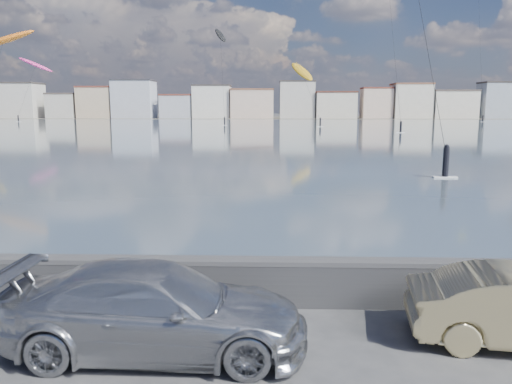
{
  "coord_description": "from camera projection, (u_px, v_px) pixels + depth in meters",
  "views": [
    {
      "loc": [
        1.35,
        -7.24,
        4.11
      ],
      "look_at": [
        1.0,
        4.0,
        2.2
      ],
      "focal_mm": 35.0,
      "sensor_mm": 36.0,
      "label": 1
    }
  ],
  "objects": [
    {
      "name": "car_silver",
      "position": [
        156.0,
        309.0,
        8.43
      ],
      "size": [
        5.18,
        2.18,
        1.49
      ],
      "primitive_type": "imported",
      "rotation": [
        0.0,
        0.0,
        1.55
      ],
      "color": "#ABADB3",
      "rests_on": "ground"
    },
    {
      "name": "far_shore_strip",
      "position": [
        268.0,
        118.0,
        204.95
      ],
      "size": [
        500.0,
        60.0,
        0.0
      ],
      "primitive_type": "cube",
      "color": "#4C473D",
      "rests_on": "ground"
    },
    {
      "name": "ground",
      "position": [
        185.0,
        371.0,
        7.86
      ],
      "size": [
        700.0,
        700.0,
        0.0
      ],
      "primitive_type": "plane",
      "color": "#333335",
      "rests_on": "ground"
    },
    {
      "name": "kitesurfer_3",
      "position": [
        302.0,
        72.0,
        118.3
      ],
      "size": [
        7.24,
        18.12,
        15.51
      ],
      "color": "#BF8C19",
      "rests_on": "ground"
    },
    {
      "name": "kitesurfer_1",
      "position": [
        35.0,
        65.0,
        149.59
      ],
      "size": [
        10.29,
        10.94,
        19.42
      ],
      "color": "#E5338C",
      "rests_on": "ground"
    },
    {
      "name": "bay_water",
      "position": [
        265.0,
        129.0,
        98.03
      ],
      "size": [
        500.0,
        177.0,
        0.0
      ],
      "primitive_type": "cube",
      "color": "#354D55",
      "rests_on": "ground"
    },
    {
      "name": "far_buildings",
      "position": [
        272.0,
        102.0,
        190.1
      ],
      "size": [
        240.79,
        13.26,
        14.6
      ],
      "color": "beige",
      "rests_on": "ground"
    },
    {
      "name": "seawall",
      "position": [
        206.0,
        278.0,
        10.43
      ],
      "size": [
        400.0,
        0.36,
        1.08
      ],
      "color": "#28282B",
      "rests_on": "ground"
    },
    {
      "name": "kitesurfer_8",
      "position": [
        4.0,
        41.0,
        75.6
      ],
      "size": [
        10.25,
        11.26,
        16.35
      ],
      "color": "orange",
      "rests_on": "ground"
    },
    {
      "name": "kitesurfer_2",
      "position": [
        220.0,
        37.0,
        122.83
      ],
      "size": [
        4.95,
        16.09,
        24.45
      ],
      "color": "black",
      "rests_on": "ground"
    }
  ]
}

